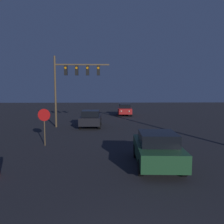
{
  "coord_description": "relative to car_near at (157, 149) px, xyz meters",
  "views": [
    {
      "loc": [
        -0.46,
        -2.69,
        3.39
      ],
      "look_at": [
        0.0,
        12.29,
        1.93
      ],
      "focal_mm": 35.0,
      "sensor_mm": 36.0,
      "label": 1
    }
  ],
  "objects": [
    {
      "name": "car_near",
      "position": [
        0.0,
        0.0,
        0.0
      ],
      "size": [
        2.08,
        4.12,
        1.56
      ],
      "rotation": [
        0.0,
        0.0,
        -0.06
      ],
      "color": "#1E4728",
      "rests_on": "ground_plane"
    },
    {
      "name": "stop_sign",
      "position": [
        -6.08,
        3.85,
        0.81
      ],
      "size": [
        0.75,
        0.07,
        2.29
      ],
      "color": "brown",
      "rests_on": "ground_plane"
    },
    {
      "name": "traffic_signal_mast",
      "position": [
        -5.37,
        10.81,
        3.79
      ],
      "size": [
        5.06,
        0.3,
        6.56
      ],
      "color": "brown",
      "rests_on": "ground_plane"
    },
    {
      "name": "car_far",
      "position": [
        0.35,
        20.43,
        0.0
      ],
      "size": [
        2.07,
        4.11,
        1.56
      ],
      "rotation": [
        0.0,
        0.0,
        3.09
      ],
      "color": "#B21E1E",
      "rests_on": "ground_plane"
    },
    {
      "name": "car_mid",
      "position": [
        -3.69,
        10.86,
        0.0
      ],
      "size": [
        1.95,
        4.06,
        1.56
      ],
      "rotation": [
        0.0,
        0.0,
        -0.02
      ],
      "color": "black",
      "rests_on": "ground_plane"
    }
  ]
}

